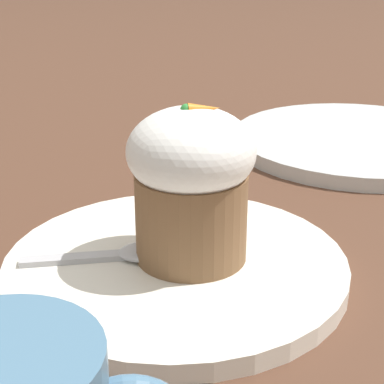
{
  "coord_description": "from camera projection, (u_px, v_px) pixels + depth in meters",
  "views": [
    {
      "loc": [
        -0.06,
        -0.38,
        0.22
      ],
      "look_at": [
        0.01,
        -0.0,
        0.06
      ],
      "focal_mm": 60.0,
      "sensor_mm": 36.0,
      "label": 1
    }
  ],
  "objects": [
    {
      "name": "ground_plane",
      "position": [
        176.0,
        275.0,
        0.44
      ],
      "size": [
        4.0,
        4.0,
        0.0
      ],
      "primitive_type": "plane",
      "color": "#513323"
    },
    {
      "name": "dessert_plate",
      "position": [
        176.0,
        266.0,
        0.44
      ],
      "size": [
        0.23,
        0.23,
        0.01
      ],
      "color": "white",
      "rests_on": "ground_plane"
    },
    {
      "name": "carrot_cake",
      "position": [
        192.0,
        183.0,
        0.41
      ],
      "size": [
        0.08,
        0.08,
        0.11
      ],
      "color": "brown",
      "rests_on": "dessert_plate"
    },
    {
      "name": "spoon",
      "position": [
        126.0,
        253.0,
        0.43
      ],
      "size": [
        0.1,
        0.03,
        0.01
      ],
      "color": "#B7B7BC",
      "rests_on": "dessert_plate"
    },
    {
      "name": "side_plate",
      "position": [
        358.0,
        141.0,
        0.7
      ],
      "size": [
        0.27,
        0.27,
        0.01
      ],
      "color": "silver",
      "rests_on": "ground_plane"
    }
  ]
}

